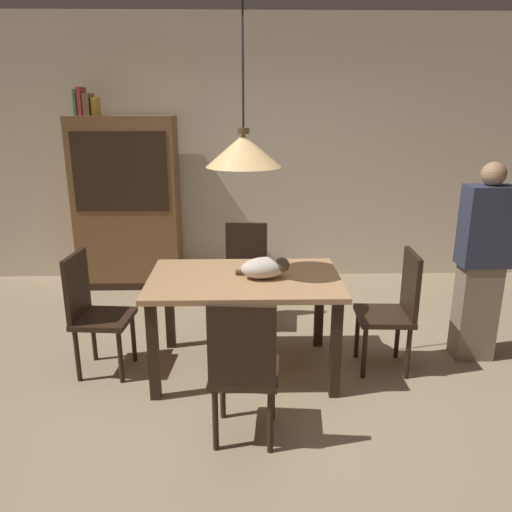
{
  "coord_description": "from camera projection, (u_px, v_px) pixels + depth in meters",
  "views": [
    {
      "loc": [
        -0.15,
        -3.12,
        1.96
      ],
      "look_at": [
        -0.06,
        0.56,
        0.85
      ],
      "focal_mm": 35.28,
      "sensor_mm": 36.0,
      "label": 1
    }
  ],
  "objects": [
    {
      "name": "chair_near_front",
      "position": [
        244.0,
        366.0,
        2.9
      ],
      "size": [
        0.44,
        0.44,
        0.93
      ],
      "color": "black",
      "rests_on": "ground"
    },
    {
      "name": "dining_table",
      "position": [
        244.0,
        290.0,
        3.7
      ],
      "size": [
        1.4,
        0.9,
        0.75
      ],
      "color": "tan",
      "rests_on": "ground"
    },
    {
      "name": "person_standing",
      "position": [
        482.0,
        264.0,
        3.86
      ],
      "size": [
        0.36,
        0.22,
        1.56
      ],
      "color": "#84705B",
      "rests_on": "ground"
    },
    {
      "name": "book_red_tall",
      "position": [
        82.0,
        101.0,
        5.15
      ],
      "size": [
        0.04,
        0.22,
        0.28
      ],
      "primitive_type": "cube",
      "color": "#B73833",
      "rests_on": "hutch_bookcase"
    },
    {
      "name": "pendant_lamp",
      "position": [
        243.0,
        150.0,
        3.41
      ],
      "size": [
        0.52,
        0.52,
        1.3
      ],
      "color": "#E5B775"
    },
    {
      "name": "hutch_bookcase",
      "position": [
        128.0,
        207.0,
        5.48
      ],
      "size": [
        1.12,
        0.45,
        1.85
      ],
      "color": "brown",
      "rests_on": "ground"
    },
    {
      "name": "book_brown_thick",
      "position": [
        89.0,
        104.0,
        5.17
      ],
      "size": [
        0.06,
        0.24,
        0.22
      ],
      "primitive_type": "cube",
      "color": "brown",
      "rests_on": "hutch_bookcase"
    },
    {
      "name": "back_wall",
      "position": [
        257.0,
        152.0,
        5.67
      ],
      "size": [
        6.4,
        0.1,
        2.9
      ],
      "primitive_type": "cube",
      "color": "beige",
      "rests_on": "ground"
    },
    {
      "name": "cat_sleeping",
      "position": [
        266.0,
        268.0,
        3.64
      ],
      "size": [
        0.4,
        0.29,
        0.16
      ],
      "color": "beige",
      "rests_on": "dining_table"
    },
    {
      "name": "chair_right_side",
      "position": [
        395.0,
        306.0,
        3.76
      ],
      "size": [
        0.42,
        0.42,
        0.93
      ],
      "color": "black",
      "rests_on": "ground"
    },
    {
      "name": "book_green_slim",
      "position": [
        77.0,
        102.0,
        5.16
      ],
      "size": [
        0.03,
        0.2,
        0.26
      ],
      "primitive_type": "cube",
      "color": "#427A4C",
      "rests_on": "hutch_bookcase"
    },
    {
      "name": "chair_left_side",
      "position": [
        93.0,
        308.0,
        3.72
      ],
      "size": [
        0.43,
        0.43,
        0.93
      ],
      "color": "black",
      "rests_on": "ground"
    },
    {
      "name": "ground",
      "position": [
        266.0,
        394.0,
        3.55
      ],
      "size": [
        10.0,
        10.0,
        0.0
      ],
      "primitive_type": "plane",
      "color": "#998466"
    },
    {
      "name": "chair_far_back",
      "position": [
        245.0,
        270.0,
        4.58
      ],
      "size": [
        0.44,
        0.44,
        0.93
      ],
      "color": "black",
      "rests_on": "ground"
    },
    {
      "name": "book_yellow_short",
      "position": [
        96.0,
        106.0,
        5.17
      ],
      "size": [
        0.04,
        0.2,
        0.18
      ],
      "primitive_type": "cube",
      "color": "gold",
      "rests_on": "hutch_bookcase"
    }
  ]
}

